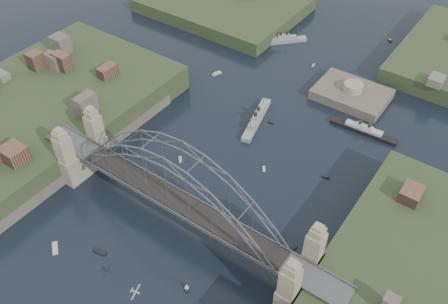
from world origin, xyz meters
TOP-DOWN VIEW (x-y plane):
  - ground at (0.00, 0.00)m, footprint 500.00×500.00m
  - bridge at (0.00, 0.00)m, footprint 84.00×13.80m
  - shore_west at (-57.32, 0.00)m, footprint 50.50×90.00m
  - headland_nw at (-55.00, 95.00)m, footprint 60.00×45.00m
  - fort_island at (12.00, 70.00)m, footprint 22.00×16.00m
  - naval_cruiser_near at (-5.93, 42.99)m, footprint 7.56×20.23m
  - naval_cruiser_far at (-22.49, 87.03)m, footprint 13.54×14.25m
  - ocean_liner at (21.79, 56.84)m, footprint 19.81×3.65m
  - aeroplane at (7.74, -22.32)m, footprint 1.96×3.45m
  - small_boat_a at (-14.03, 17.20)m, footprint 2.03×2.16m
  - small_boat_b at (6.45, 27.27)m, footprint 1.66×2.04m
  - small_boat_c at (-9.82, -16.61)m, footprint 3.24×1.52m
  - small_boat_d at (21.25, 34.18)m, footprint 2.23×1.19m
  - small_boat_e at (-30.15, 56.22)m, footprint 2.35×3.80m
  - small_boat_f at (-2.14, 44.88)m, footprint 1.52×0.63m
  - small_boat_h at (-6.14, 79.38)m, footprint 0.97×1.99m
  - small_boat_i at (25.40, 9.45)m, footprint 1.25×2.27m
  - small_boat_j at (-18.87, -21.80)m, footprint 3.61×3.15m
  - small_boat_k at (9.05, 110.71)m, footprint 1.79×1.23m
  - small_boat_l at (-43.15, 30.19)m, footprint 2.31×2.72m
  - small_boat_m at (11.99, -12.45)m, footprint 1.58×1.77m

SIDE VIEW (x-z plane):
  - fort_island at x=12.00m, z-range -5.04..4.36m
  - ground at x=0.00m, z-range 0.00..0.00m
  - small_boat_a at x=-14.03m, z-range -0.08..0.38m
  - small_boat_b at x=6.45m, z-range -0.08..0.38m
  - small_boat_c at x=-9.82m, z-range -0.08..0.38m
  - small_boat_d at x=21.25m, z-range -0.08..0.38m
  - small_boat_f at x=-2.14m, z-range -0.08..0.38m
  - small_boat_i at x=25.40m, z-range -0.08..0.38m
  - small_boat_j at x=-18.87m, z-range -0.08..0.38m
  - small_boat_l at x=-43.15m, z-range -0.08..0.38m
  - small_boat_e at x=-30.15m, z-range -0.43..0.99m
  - small_boat_h at x=-6.14m, z-range -0.42..1.00m
  - small_boat_k at x=9.05m, z-range -0.42..1.01m
  - headland_nw at x=-55.00m, z-range -4.00..5.00m
  - ocean_liner at x=21.79m, z-range -1.67..3.17m
  - naval_cruiser_far at x=-22.49m, z-range -2.01..3.83m
  - naval_cruiser_near at x=-5.93m, z-range -2.09..3.97m
  - small_boat_m at x=11.99m, z-range -0.21..2.17m
  - shore_west at x=-57.32m, z-range -4.03..7.97m
  - aeroplane at x=7.74m, z-range 8.23..8.74m
  - bridge at x=0.00m, z-range 0.02..24.62m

